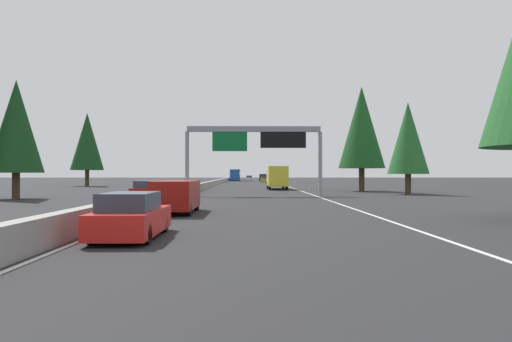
{
  "coord_description": "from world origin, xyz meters",
  "views": [
    {
      "loc": [
        -3.05,
        -5.42,
        2.08
      ],
      "look_at": [
        56.42,
        -6.31,
        2.37
      ],
      "focal_mm": 32.55,
      "sensor_mm": 36.0,
      "label": 1
    }
  ],
  "objects_px": {
    "oncoming_near": "(146,190)",
    "sign_gantry_overhead": "(256,141)",
    "bus_distant_a": "(235,175)",
    "conifer_right_mid": "(362,128)",
    "minivan_near_center": "(176,195)",
    "pickup_near_right": "(263,178)",
    "sedan_far_right": "(265,179)",
    "conifer_right_near": "(408,138)",
    "conifer_left_near": "(16,126)",
    "box_truck_distant_b": "(277,177)",
    "conifer_left_mid": "(87,142)",
    "sedan_mid_left": "(249,178)",
    "sedan_far_left": "(131,217)"
  },
  "relations": [
    {
      "from": "sedan_mid_left",
      "to": "conifer_left_mid",
      "type": "distance_m",
      "value": 56.77
    },
    {
      "from": "minivan_near_center",
      "to": "conifer_right_mid",
      "type": "bearing_deg",
      "value": -30.01
    },
    {
      "from": "sedan_mid_left",
      "to": "conifer_right_mid",
      "type": "distance_m",
      "value": 72.72
    },
    {
      "from": "sedan_far_right",
      "to": "conifer_left_near",
      "type": "xyz_separation_m",
      "value": [
        -71.28,
        22.48,
        5.19
      ]
    },
    {
      "from": "conifer_right_mid",
      "to": "sedan_mid_left",
      "type": "bearing_deg",
      "value": 10.38
    },
    {
      "from": "box_truck_distant_b",
      "to": "sedan_far_left",
      "type": "bearing_deg",
      "value": 170.7
    },
    {
      "from": "sign_gantry_overhead",
      "to": "box_truck_distant_b",
      "type": "distance_m",
      "value": 17.9
    },
    {
      "from": "box_truck_distant_b",
      "to": "sedan_far_right",
      "type": "bearing_deg",
      "value": -0.07
    },
    {
      "from": "sign_gantry_overhead",
      "to": "oncoming_near",
      "type": "bearing_deg",
      "value": 118.71
    },
    {
      "from": "sign_gantry_overhead",
      "to": "oncoming_near",
      "type": "height_order",
      "value": "sign_gantry_overhead"
    },
    {
      "from": "sedan_far_left",
      "to": "conifer_right_mid",
      "type": "distance_m",
      "value": 42.58
    },
    {
      "from": "sedan_far_left",
      "to": "oncoming_near",
      "type": "height_order",
      "value": "same"
    },
    {
      "from": "oncoming_near",
      "to": "conifer_left_near",
      "type": "xyz_separation_m",
      "value": [
        -0.23,
        10.45,
        5.19
      ]
    },
    {
      "from": "sedan_mid_left",
      "to": "bus_distant_a",
      "type": "bearing_deg",
      "value": 52.83
    },
    {
      "from": "minivan_near_center",
      "to": "pickup_near_right",
      "type": "xyz_separation_m",
      "value": [
        100.95,
        -7.57,
        -0.04
      ]
    },
    {
      "from": "pickup_near_right",
      "to": "sedan_far_right",
      "type": "distance_m",
      "value": 16.31
    },
    {
      "from": "conifer_right_near",
      "to": "minivan_near_center",
      "type": "bearing_deg",
      "value": 137.46
    },
    {
      "from": "oncoming_near",
      "to": "conifer_right_near",
      "type": "xyz_separation_m",
      "value": [
        7.7,
        -24.11,
        4.87
      ]
    },
    {
      "from": "conifer_left_near",
      "to": "pickup_near_right",
      "type": "bearing_deg",
      "value": -14.46
    },
    {
      "from": "conifer_right_mid",
      "to": "conifer_left_near",
      "type": "height_order",
      "value": "conifer_right_mid"
    },
    {
      "from": "minivan_near_center",
      "to": "sedan_far_right",
      "type": "bearing_deg",
      "value": -5.04
    },
    {
      "from": "pickup_near_right",
      "to": "sedan_mid_left",
      "type": "height_order",
      "value": "pickup_near_right"
    },
    {
      "from": "sign_gantry_overhead",
      "to": "conifer_right_near",
      "type": "distance_m",
      "value": 15.38
    },
    {
      "from": "bus_distant_a",
      "to": "conifer_right_mid",
      "type": "height_order",
      "value": "conifer_right_mid"
    },
    {
      "from": "sign_gantry_overhead",
      "to": "bus_distant_a",
      "type": "distance_m",
      "value": 84.96
    },
    {
      "from": "conifer_right_mid",
      "to": "conifer_left_mid",
      "type": "height_order",
      "value": "conifer_right_mid"
    },
    {
      "from": "pickup_near_right",
      "to": "oncoming_near",
      "type": "relative_size",
      "value": 1.27
    },
    {
      "from": "bus_distant_a",
      "to": "conifer_right_near",
      "type": "xyz_separation_m",
      "value": [
        -82.0,
        -19.53,
        3.83
      ]
    },
    {
      "from": "sedan_far_right",
      "to": "oncoming_near",
      "type": "bearing_deg",
      "value": 170.39
    },
    {
      "from": "bus_distant_a",
      "to": "conifer_right_mid",
      "type": "xyz_separation_m",
      "value": [
        -74.11,
        -16.85,
        5.67
      ]
    },
    {
      "from": "sedan_far_right",
      "to": "conifer_left_near",
      "type": "distance_m",
      "value": 74.92
    },
    {
      "from": "oncoming_near",
      "to": "conifer_left_near",
      "type": "distance_m",
      "value": 11.67
    },
    {
      "from": "oncoming_near",
      "to": "sign_gantry_overhead",
      "type": "bearing_deg",
      "value": 118.71
    },
    {
      "from": "box_truck_distant_b",
      "to": "sedan_mid_left",
      "type": "bearing_deg",
      "value": 3.18
    },
    {
      "from": "bus_distant_a",
      "to": "sedan_far_right",
      "type": "bearing_deg",
      "value": -158.2
    },
    {
      "from": "sedan_far_left",
      "to": "conifer_right_mid",
      "type": "height_order",
      "value": "conifer_right_mid"
    },
    {
      "from": "sedan_mid_left",
      "to": "oncoming_near",
      "type": "relative_size",
      "value": 1.0
    },
    {
      "from": "sign_gantry_overhead",
      "to": "sedan_mid_left",
      "type": "height_order",
      "value": "sign_gantry_overhead"
    },
    {
      "from": "oncoming_near",
      "to": "sedan_far_right",
      "type": "bearing_deg",
      "value": 170.39
    },
    {
      "from": "conifer_left_mid",
      "to": "conifer_right_mid",
      "type": "bearing_deg",
      "value": -118.48
    },
    {
      "from": "sedan_far_left",
      "to": "sedan_mid_left",
      "type": "distance_m",
      "value": 109.83
    },
    {
      "from": "minivan_near_center",
      "to": "sedan_far_right",
      "type": "relative_size",
      "value": 1.14
    },
    {
      "from": "conifer_right_near",
      "to": "conifer_left_mid",
      "type": "bearing_deg",
      "value": 55.14
    },
    {
      "from": "pickup_near_right",
      "to": "conifer_left_mid",
      "type": "height_order",
      "value": "conifer_left_mid"
    },
    {
      "from": "sedan_far_right",
      "to": "conifer_right_near",
      "type": "relative_size",
      "value": 0.48
    },
    {
      "from": "conifer_right_near",
      "to": "conifer_left_near",
      "type": "distance_m",
      "value": 35.45
    },
    {
      "from": "oncoming_near",
      "to": "sedan_mid_left",
      "type": "bearing_deg",
      "value": 174.49
    },
    {
      "from": "pickup_near_right",
      "to": "conifer_right_near",
      "type": "xyz_separation_m",
      "value": [
        -79.66,
        -11.97,
        4.63
      ]
    },
    {
      "from": "sedan_far_left",
      "to": "sedan_far_right",
      "type": "height_order",
      "value": "same"
    },
    {
      "from": "sign_gantry_overhead",
      "to": "conifer_left_near",
      "type": "distance_m",
      "value": 20.12
    }
  ]
}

